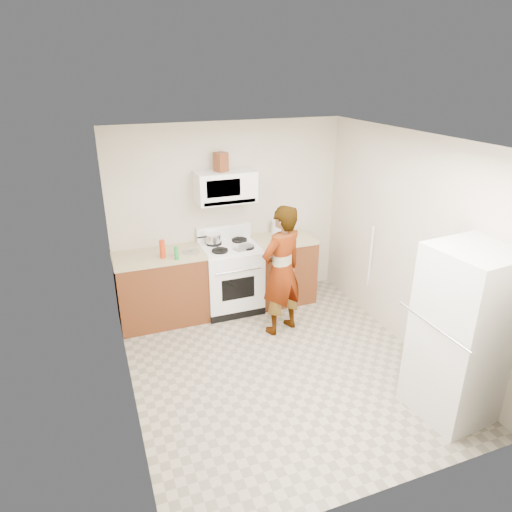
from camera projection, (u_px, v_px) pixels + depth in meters
name	position (u px, v px, depth m)	size (l,w,h in m)	color
floor	(280.00, 366.00, 5.15)	(3.60, 3.60, 0.00)	gray
back_wall	(229.00, 215.00, 6.22)	(3.20, 0.02, 2.50)	beige
right_wall	(410.00, 245.00, 5.19)	(0.02, 3.60, 2.50)	beige
cabinet_left	(162.00, 289.00, 5.93)	(1.12, 0.62, 0.90)	brown
counter_left	(159.00, 256.00, 5.75)	(1.14, 0.64, 0.04)	tan
cabinet_right	(283.00, 270.00, 6.49)	(0.80, 0.62, 0.90)	brown
counter_right	(283.00, 239.00, 6.31)	(0.82, 0.64, 0.04)	tan
gas_range	(231.00, 276.00, 6.22)	(0.76, 0.65, 1.13)	white
microwave	(225.00, 187.00, 5.86)	(0.76, 0.38, 0.40)	white
person	(282.00, 271.00, 5.55)	(0.60, 0.40, 1.65)	tan
fridge	(463.00, 334.00, 4.19)	(0.70, 0.70, 1.70)	silver
kettle	(277.00, 227.00, 6.44)	(0.16, 0.16, 0.20)	silver
jug	(221.00, 162.00, 5.73)	(0.14, 0.14, 0.24)	#602E17
saucepan	(213.00, 238.00, 6.08)	(0.20, 0.20, 0.11)	silver
tray	(243.00, 247.00, 5.94)	(0.25, 0.16, 0.05)	silver
bottle_spray	(162.00, 249.00, 5.61)	(0.07, 0.07, 0.23)	red
bottle_hot_sauce	(177.00, 251.00, 5.66)	(0.05, 0.05, 0.15)	orange
bottle_green_cap	(176.00, 253.00, 5.57)	(0.05, 0.05, 0.17)	#198C39
pot_lid	(191.00, 252.00, 5.83)	(0.23, 0.23, 0.01)	silver
broom	(369.00, 269.00, 6.03)	(0.03, 0.03, 1.29)	white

